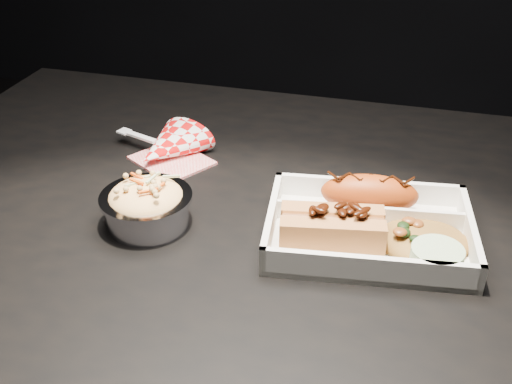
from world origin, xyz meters
The scene contains 8 objects.
dining_table centered at (0.00, 0.00, 0.66)m, with size 1.20×0.80×0.75m.
food_tray centered at (0.12, -0.04, 0.76)m, with size 0.27×0.21×0.04m.
fried_pastry centered at (0.12, 0.02, 0.78)m, with size 0.13×0.05×0.05m, color #AC4011.
hotdog centered at (0.08, -0.07, 0.78)m, with size 0.13×0.08×0.06m.
fried_rice_mound centered at (0.19, -0.04, 0.77)m, with size 0.11×0.09×0.03m, color #9E6A2D.
cupcake_liner centered at (0.21, -0.09, 0.77)m, with size 0.06×0.06×0.03m, color #ACC796.
foil_coleslaw_cup centered at (-0.15, -0.08, 0.78)m, with size 0.12×0.12×0.07m.
napkin_fork centered at (-0.20, 0.10, 0.77)m, with size 0.18×0.15×0.10m.
Camera 1 is at (0.16, -0.71, 1.22)m, focal length 45.00 mm.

